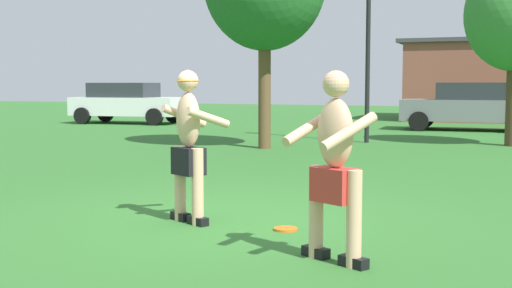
% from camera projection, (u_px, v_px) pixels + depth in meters
% --- Properties ---
extents(ground_plane, '(80.00, 80.00, 0.00)m').
position_uv_depth(ground_plane, '(221.00, 220.00, 7.50)').
color(ground_plane, '#2D6628').
extents(player_with_cap, '(0.73, 0.76, 1.70)m').
position_uv_depth(player_with_cap, '(189.00, 139.00, 7.31)').
color(player_with_cap, black).
rests_on(player_with_cap, ground_plane).
extents(player_in_red, '(0.79, 0.74, 1.65)m').
position_uv_depth(player_in_red, '(334.00, 162.00, 5.67)').
color(player_in_red, black).
rests_on(player_in_red, ground_plane).
extents(frisbee, '(0.25, 0.25, 0.03)m').
position_uv_depth(frisbee, '(286.00, 229.00, 7.00)').
color(frisbee, orange).
rests_on(frisbee, ground_plane).
extents(car_white_mid_lot, '(4.46, 2.39, 1.58)m').
position_uv_depth(car_white_mid_lot, '(127.00, 102.00, 25.88)').
color(car_white_mid_lot, white).
rests_on(car_white_mid_lot, ground_plane).
extents(car_gray_far_end, '(4.36, 2.14, 1.58)m').
position_uv_depth(car_gray_far_end, '(470.00, 106.00, 21.96)').
color(car_gray_far_end, slate).
rests_on(car_gray_far_end, ground_plane).
extents(lamp_post, '(0.60, 0.24, 5.33)m').
position_uv_depth(lamp_post, '(368.00, 16.00, 17.17)').
color(lamp_post, black).
rests_on(lamp_post, ground_plane).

